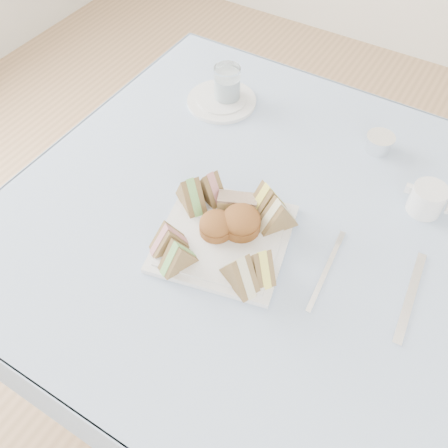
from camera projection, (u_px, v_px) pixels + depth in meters
The scene contains 21 objects.
floor at pixel (245, 361), 1.62m from camera, with size 4.00×4.00×0.00m, color #9E7751.
table at pixel (249, 303), 1.33m from camera, with size 0.90×0.90×0.74m, color brown.
tablecloth at pixel (256, 213), 1.04m from camera, with size 1.02×1.02×0.01m, color #A4B7CA.
serving_plate at pixel (224, 238), 0.99m from camera, with size 0.25×0.25×0.01m, color silver.
sandwich_fl_a at pixel (168, 237), 0.94m from camera, with size 0.08×0.04×0.07m, color brown, non-canonical shape.
sandwich_fl_b at pixel (178, 254), 0.92m from camera, with size 0.07×0.03×0.07m, color brown, non-canonical shape.
sandwich_fr_a at pixel (261, 262), 0.91m from camera, with size 0.07×0.03×0.07m, color brown, non-canonical shape.
sandwich_fr_b at pixel (240, 270), 0.89m from camera, with size 0.08×0.04×0.07m, color brown, non-canonical shape.
sandwich_bl_a at pixel (191, 192), 1.01m from camera, with size 0.08×0.04×0.07m, color brown, non-canonical shape.
sandwich_bl_b at pixel (210, 185), 1.03m from camera, with size 0.08×0.04×0.07m, color brown, non-canonical shape.
sandwich_br_a at pixel (278, 213), 0.98m from camera, with size 0.08×0.04×0.07m, color brown, non-canonical shape.
sandwich_br_b at pixel (267, 198), 1.00m from camera, with size 0.08×0.04×0.08m, color brown, non-canonical shape.
scone_left at pixel (216, 225), 0.98m from camera, with size 0.07×0.07×0.05m, color #9B5F2B.
scone_right at pixel (241, 221), 0.98m from camera, with size 0.08×0.08×0.05m, color #9B5F2B.
pastry_slice at pixel (238, 203), 1.02m from camera, with size 0.08×0.03×0.04m, color #D9BC74.
side_plate at pixel (222, 101), 1.27m from camera, with size 0.18×0.18×0.01m, color silver.
water_glass at pixel (227, 85), 1.24m from camera, with size 0.07×0.07×0.10m, color white.
tea_strainer at pixel (379, 144), 1.15m from camera, with size 0.07×0.07×0.04m, color white.
knife at pixel (410, 296), 0.91m from camera, with size 0.02×0.21×0.00m, color white.
fork at pixel (323, 277), 0.94m from camera, with size 0.01×0.17×0.00m, color white.
creamer_jug at pixel (427, 199), 1.02m from camera, with size 0.07×0.07×0.06m, color silver.
Camera 1 is at (0.29, -0.61, 1.54)m, focal length 40.00 mm.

